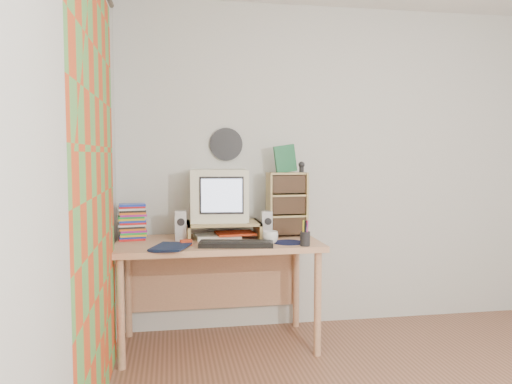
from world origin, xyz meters
name	(u,v)px	position (x,y,z in m)	size (l,w,h in m)	color
back_wall	(342,167)	(0.00, 1.75, 1.25)	(3.50, 3.50, 0.00)	silver
left_wall	(68,180)	(-1.75, 0.00, 1.25)	(3.50, 3.50, 0.00)	silver
curtain	(97,196)	(-1.71, 0.48, 1.15)	(2.20, 2.20, 0.00)	#CE451D
wall_disc	(226,144)	(-0.93, 1.73, 1.43)	(0.25, 0.25, 0.02)	black
desk	(217,258)	(-1.03, 1.44, 0.62)	(1.40, 0.70, 0.75)	tan
monitor_riser	(223,225)	(-0.98, 1.48, 0.84)	(0.52, 0.30, 0.12)	tan
crt_monitor	(220,195)	(-1.00, 1.53, 1.06)	(0.39, 0.39, 0.37)	silver
speaker_left	(181,226)	(-1.28, 1.43, 0.85)	(0.08, 0.08, 0.21)	silver
speaker_right	(267,225)	(-0.67, 1.42, 0.85)	(0.07, 0.07, 0.20)	silver
keyboard	(236,244)	(-0.93, 1.15, 0.77)	(0.48, 0.16, 0.03)	black
dvd_stack	(132,222)	(-1.62, 1.53, 0.88)	(0.18, 0.13, 0.26)	brown
cd_rack	(287,204)	(-0.51, 1.50, 0.99)	(0.28, 0.15, 0.47)	tan
mug	(270,237)	(-0.69, 1.21, 0.79)	(0.11, 0.11, 0.09)	white
diary	(155,245)	(-1.45, 1.16, 0.78)	(0.25, 0.19, 0.05)	#0E1834
mousepad	(289,242)	(-0.56, 1.22, 0.75)	(0.21, 0.21, 0.00)	#101636
pen_cup	(305,236)	(-0.48, 1.09, 0.82)	(0.07, 0.07, 0.13)	black
papers	(224,235)	(-0.97, 1.50, 0.77)	(0.31, 0.23, 0.04)	silver
red_box	(186,243)	(-1.25, 1.24, 0.77)	(0.08, 0.05, 0.04)	#B82F13
game_box	(285,159)	(-0.52, 1.52, 1.32)	(0.16, 0.03, 0.20)	#1A5B36
webcam	(302,167)	(-0.40, 1.50, 1.26)	(0.05, 0.05, 0.08)	black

